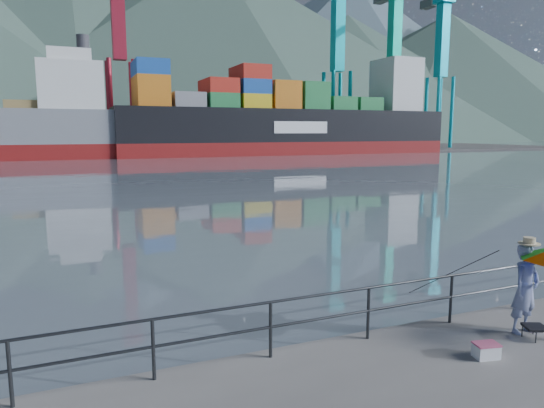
% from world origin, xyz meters
% --- Properties ---
extents(harbor_water, '(500.00, 280.00, 0.00)m').
position_xyz_m(harbor_water, '(0.00, 130.00, 0.00)').
color(harbor_water, slate).
rests_on(harbor_water, ground).
extents(far_dock, '(200.00, 40.00, 0.40)m').
position_xyz_m(far_dock, '(10.00, 93.00, 0.00)').
color(far_dock, '#514F4C').
rests_on(far_dock, ground).
extents(guardrail, '(22.00, 0.06, 1.03)m').
position_xyz_m(guardrail, '(0.00, 1.70, 0.52)').
color(guardrail, '#2D3033').
rests_on(guardrail, ground).
extents(mountains, '(600.00, 332.80, 80.00)m').
position_xyz_m(mountains, '(38.82, 207.75, 35.55)').
color(mountains, '#385147').
rests_on(mountains, ground).
extents(port_cranes, '(116.00, 28.00, 38.40)m').
position_xyz_m(port_cranes, '(31.00, 84.00, 16.00)').
color(port_cranes, red).
rests_on(port_cranes, ground).
extents(container_stacks, '(58.00, 5.40, 7.80)m').
position_xyz_m(container_stacks, '(33.83, 93.11, 2.65)').
color(container_stacks, '#194CA5').
rests_on(container_stacks, ground).
extents(fisherman, '(0.68, 0.49, 1.75)m').
position_xyz_m(fisherman, '(3.97, 0.78, 0.88)').
color(fisherman, '#30448B').
rests_on(fisherman, ground).
extents(folding_stool, '(0.50, 0.50, 0.25)m').
position_xyz_m(folding_stool, '(3.93, 0.47, 0.13)').
color(folding_stool, black).
rests_on(folding_stool, ground).
extents(cooler_bag, '(0.45, 0.35, 0.23)m').
position_xyz_m(cooler_bag, '(2.45, 0.23, 0.12)').
color(cooler_bag, white).
rests_on(cooler_bag, ground).
extents(fishing_rod, '(0.74, 1.79, 1.35)m').
position_xyz_m(fishing_rod, '(3.36, 2.11, 0.00)').
color(fishing_rod, black).
rests_on(fishing_rod, ground).
extents(container_ship, '(60.51, 10.08, 18.10)m').
position_xyz_m(container_ship, '(34.38, 74.49, 5.83)').
color(container_ship, maroon).
rests_on(container_ship, ground).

